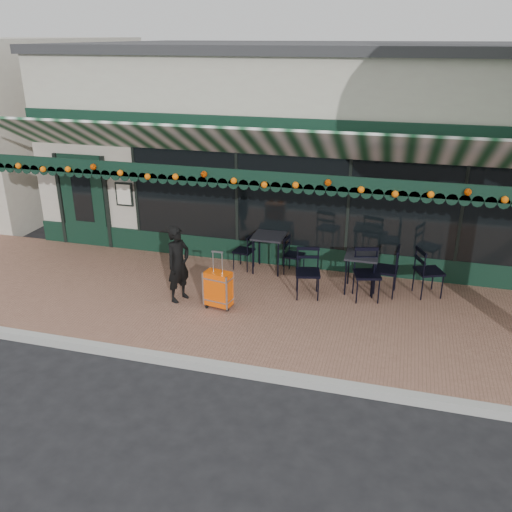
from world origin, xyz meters
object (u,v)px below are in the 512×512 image
(cafe_table_a, at_px, (362,258))
(chair_a_left, at_px, (385,270))
(suitcase, at_px, (218,289))
(cafe_table_b, at_px, (269,239))
(chair_b_front, at_px, (308,273))
(chair_b_right, at_px, (294,256))
(chair_a_right, at_px, (429,272))
(chair_b_left, at_px, (244,251))
(woman, at_px, (178,264))
(chair_a_front, at_px, (367,275))

(cafe_table_a, height_order, chair_a_left, chair_a_left)
(suitcase, relative_size, cafe_table_b, 1.39)
(suitcase, distance_m, chair_b_front, 1.76)
(cafe_table_b, distance_m, chair_b_right, 0.65)
(chair_a_right, relative_size, chair_b_front, 1.02)
(cafe_table_b, height_order, chair_b_front, chair_b_front)
(chair_b_left, bearing_deg, cafe_table_b, 104.46)
(woman, distance_m, chair_b_front, 2.48)
(cafe_table_a, relative_size, chair_b_right, 0.97)
(suitcase, xyz_separation_m, cafe_table_a, (2.47, 1.42, 0.32))
(cafe_table_a, relative_size, chair_a_right, 0.79)
(chair_a_left, distance_m, chair_b_front, 1.51)
(chair_b_left, bearing_deg, chair_b_right, 102.08)
(suitcase, height_order, chair_a_right, suitcase)
(woman, xyz_separation_m, cafe_table_a, (3.30, 1.30, -0.04))
(chair_a_left, relative_size, chair_b_left, 1.26)
(chair_b_left, relative_size, chair_b_front, 0.83)
(chair_a_right, bearing_deg, cafe_table_a, 73.64)
(chair_b_left, bearing_deg, chair_a_front, 83.78)
(chair_a_front, relative_size, chair_b_right, 1.25)
(suitcase, xyz_separation_m, chair_a_left, (2.93, 1.41, 0.13))
(chair_b_right, bearing_deg, cafe_table_a, -101.54)
(woman, height_order, chair_b_front, woman)
(chair_a_right, distance_m, chair_a_front, 1.25)
(cafe_table_a, relative_size, cafe_table_b, 0.96)
(chair_b_right, bearing_deg, cafe_table_b, 97.35)
(suitcase, xyz_separation_m, chair_b_left, (-0.07, 1.88, 0.03))
(suitcase, relative_size, cafe_table_a, 1.44)
(chair_a_left, bearing_deg, cafe_table_b, -98.45)
(suitcase, distance_m, chair_b_right, 2.18)
(woman, relative_size, chair_b_front, 1.52)
(chair_a_left, bearing_deg, chair_b_left, -95.59)
(woman, bearing_deg, chair_b_right, -23.78)
(chair_a_front, bearing_deg, cafe_table_a, 98.46)
(chair_b_right, bearing_deg, chair_a_right, -89.33)
(cafe_table_b, distance_m, chair_b_left, 0.64)
(chair_b_front, bearing_deg, chair_a_front, -2.92)
(chair_a_left, distance_m, chair_b_left, 3.04)
(woman, height_order, cafe_table_b, woman)
(chair_a_left, bearing_deg, chair_a_right, 104.57)
(chair_a_front, distance_m, chair_b_right, 1.78)
(cafe_table_a, height_order, chair_b_left, chair_b_left)
(cafe_table_a, distance_m, chair_a_right, 1.31)
(chair_b_left, distance_m, chair_b_front, 1.86)
(cafe_table_a, height_order, chair_a_front, chair_a_front)
(woman, bearing_deg, cafe_table_a, -46.35)
(chair_a_left, bearing_deg, suitcase, -60.96)
(cafe_table_b, height_order, chair_a_left, chair_a_left)
(suitcase, bearing_deg, chair_a_left, 35.85)
(woman, height_order, chair_b_left, woman)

